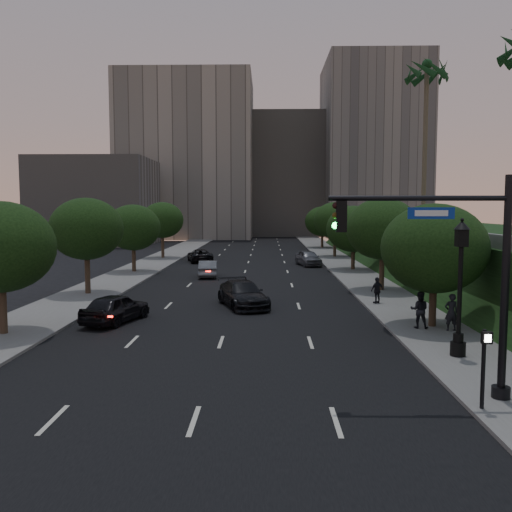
{
  "coord_description": "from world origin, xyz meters",
  "views": [
    {
      "loc": [
        2.05,
        -18.74,
        6.0
      ],
      "look_at": [
        1.5,
        8.34,
        3.6
      ],
      "focal_mm": 38.0,
      "sensor_mm": 36.0,
      "label": 1
    }
  ],
  "objects_px": {
    "pedestrian_b": "(419,310)",
    "sedan_near_left": "(116,308)",
    "street_lamp": "(460,294)",
    "traffic_signal_mast": "(469,285)",
    "sedan_far_left": "(200,256)",
    "sedan_mid_left": "(208,269)",
    "sedan_near_right": "(243,294)",
    "pedestrian_c": "(377,290)",
    "pedestrian_a": "(451,312)",
    "sedan_far_right": "(308,258)"
  },
  "relations": [
    {
      "from": "sedan_far_left",
      "to": "pedestrian_b",
      "type": "height_order",
      "value": "pedestrian_b"
    },
    {
      "from": "street_lamp",
      "to": "pedestrian_b",
      "type": "bearing_deg",
      "value": 91.68
    },
    {
      "from": "sedan_far_left",
      "to": "pedestrian_a",
      "type": "xyz_separation_m",
      "value": [
        16.27,
        -34.22,
        0.32
      ]
    },
    {
      "from": "sedan_near_left",
      "to": "sedan_mid_left",
      "type": "distance_m",
      "value": 19.13
    },
    {
      "from": "pedestrian_b",
      "to": "sedan_mid_left",
      "type": "bearing_deg",
      "value": -43.28
    },
    {
      "from": "sedan_far_right",
      "to": "traffic_signal_mast",
      "type": "bearing_deg",
      "value": -99.6
    },
    {
      "from": "street_lamp",
      "to": "pedestrian_c",
      "type": "relative_size",
      "value": 3.48
    },
    {
      "from": "sedan_mid_left",
      "to": "pedestrian_b",
      "type": "relative_size",
      "value": 2.44
    },
    {
      "from": "street_lamp",
      "to": "sedan_near_left",
      "type": "distance_m",
      "value": 16.98
    },
    {
      "from": "sedan_mid_left",
      "to": "pedestrian_a",
      "type": "relative_size",
      "value": 2.47
    },
    {
      "from": "pedestrian_b",
      "to": "pedestrian_c",
      "type": "distance_m",
      "value": 6.94
    },
    {
      "from": "traffic_signal_mast",
      "to": "sedan_near_right",
      "type": "height_order",
      "value": "traffic_signal_mast"
    },
    {
      "from": "traffic_signal_mast",
      "to": "sedan_near_left",
      "type": "relative_size",
      "value": 1.53
    },
    {
      "from": "sedan_far_left",
      "to": "pedestrian_c",
      "type": "relative_size",
      "value": 3.21
    },
    {
      "from": "street_lamp",
      "to": "sedan_far_right",
      "type": "bearing_deg",
      "value": 95.36
    },
    {
      "from": "sedan_near_left",
      "to": "pedestrian_c",
      "type": "bearing_deg",
      "value": -143.2
    },
    {
      "from": "street_lamp",
      "to": "pedestrian_c",
      "type": "xyz_separation_m",
      "value": [
        -0.8,
        11.88,
        -1.68
      ]
    },
    {
      "from": "pedestrian_b",
      "to": "sedan_near_left",
      "type": "bearing_deg",
      "value": 9.19
    },
    {
      "from": "traffic_signal_mast",
      "to": "street_lamp",
      "type": "bearing_deg",
      "value": 73.24
    },
    {
      "from": "sedan_far_left",
      "to": "sedan_far_right",
      "type": "xyz_separation_m",
      "value": [
        11.78,
        -3.69,
        0.09
      ]
    },
    {
      "from": "pedestrian_b",
      "to": "pedestrian_c",
      "type": "bearing_deg",
      "value": -69.36
    },
    {
      "from": "sedan_mid_left",
      "to": "pedestrian_b",
      "type": "distance_m",
      "value": 24.1
    },
    {
      "from": "sedan_mid_left",
      "to": "pedestrian_a",
      "type": "height_order",
      "value": "pedestrian_a"
    },
    {
      "from": "sedan_near_left",
      "to": "sedan_far_left",
      "type": "bearing_deg",
      "value": -73.77
    },
    {
      "from": "sedan_far_left",
      "to": "sedan_near_right",
      "type": "height_order",
      "value": "sedan_near_right"
    },
    {
      "from": "sedan_mid_left",
      "to": "sedan_near_right",
      "type": "height_order",
      "value": "sedan_near_right"
    },
    {
      "from": "pedestrian_c",
      "to": "street_lamp",
      "type": "bearing_deg",
      "value": 64.22
    },
    {
      "from": "pedestrian_a",
      "to": "sedan_far_left",
      "type": "bearing_deg",
      "value": -68.71
    },
    {
      "from": "traffic_signal_mast",
      "to": "sedan_far_left",
      "type": "height_order",
      "value": "traffic_signal_mast"
    },
    {
      "from": "traffic_signal_mast",
      "to": "sedan_far_right",
      "type": "relative_size",
      "value": 1.46
    },
    {
      "from": "sedan_near_left",
      "to": "sedan_far_left",
      "type": "relative_size",
      "value": 0.88
    },
    {
      "from": "street_lamp",
      "to": "sedan_far_left",
      "type": "xyz_separation_m",
      "value": [
        -15.06,
        38.63,
        -1.91
      ]
    },
    {
      "from": "sedan_mid_left",
      "to": "pedestrian_c",
      "type": "height_order",
      "value": "pedestrian_c"
    },
    {
      "from": "sedan_far_left",
      "to": "sedan_near_right",
      "type": "xyz_separation_m",
      "value": [
        6.0,
        -27.37,
        0.07
      ]
    },
    {
      "from": "sedan_mid_left",
      "to": "sedan_far_left",
      "type": "distance_m",
      "value": 13.32
    },
    {
      "from": "sedan_near_left",
      "to": "sedan_far_right",
      "type": "relative_size",
      "value": 0.96
    },
    {
      "from": "sedan_near_right",
      "to": "sedan_mid_left",
      "type": "bearing_deg",
      "value": 85.81
    },
    {
      "from": "sedan_far_left",
      "to": "pedestrian_c",
      "type": "height_order",
      "value": "pedestrian_c"
    },
    {
      "from": "traffic_signal_mast",
      "to": "pedestrian_c",
      "type": "distance_m",
      "value": 16.91
    },
    {
      "from": "traffic_signal_mast",
      "to": "pedestrian_b",
      "type": "height_order",
      "value": "traffic_signal_mast"
    },
    {
      "from": "sedan_near_left",
      "to": "traffic_signal_mast",
      "type": "bearing_deg",
      "value": 158.1
    },
    {
      "from": "sedan_near_right",
      "to": "pedestrian_b",
      "type": "xyz_separation_m",
      "value": [
        8.92,
        -6.29,
        0.27
      ]
    },
    {
      "from": "sedan_near_left",
      "to": "sedan_near_right",
      "type": "relative_size",
      "value": 0.84
    },
    {
      "from": "sedan_near_left",
      "to": "sedan_near_right",
      "type": "bearing_deg",
      "value": -127.16
    },
    {
      "from": "sedan_near_left",
      "to": "sedan_far_right",
      "type": "height_order",
      "value": "sedan_far_right"
    },
    {
      "from": "sedan_near_left",
      "to": "pedestrian_a",
      "type": "relative_size",
      "value": 2.56
    },
    {
      "from": "traffic_signal_mast",
      "to": "pedestrian_b",
      "type": "relative_size",
      "value": 3.87
    },
    {
      "from": "street_lamp",
      "to": "sedan_far_left",
      "type": "relative_size",
      "value": 1.08
    },
    {
      "from": "pedestrian_a",
      "to": "sedan_near_right",
      "type": "bearing_deg",
      "value": -37.83
    },
    {
      "from": "sedan_near_right",
      "to": "sedan_far_left",
      "type": "bearing_deg",
      "value": 83.74
    }
  ]
}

